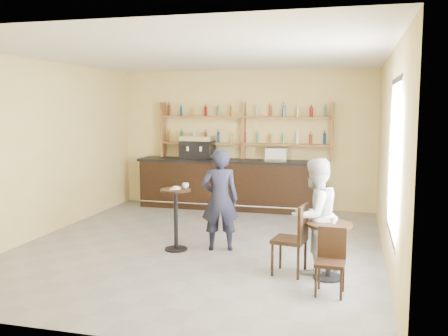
% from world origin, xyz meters
% --- Properties ---
extents(floor, '(7.00, 7.00, 0.00)m').
position_xyz_m(floor, '(0.00, 0.00, 0.00)').
color(floor, slate).
rests_on(floor, ground).
extents(ceiling, '(7.00, 7.00, 0.00)m').
position_xyz_m(ceiling, '(0.00, 0.00, 3.20)').
color(ceiling, white).
rests_on(ceiling, wall_back).
extents(wall_back, '(7.00, 0.00, 7.00)m').
position_xyz_m(wall_back, '(0.00, 3.50, 1.60)').
color(wall_back, '#EED487').
rests_on(wall_back, floor).
extents(wall_front, '(7.00, 0.00, 7.00)m').
position_xyz_m(wall_front, '(0.00, -3.50, 1.60)').
color(wall_front, '#EED487').
rests_on(wall_front, floor).
extents(wall_left, '(0.00, 7.00, 7.00)m').
position_xyz_m(wall_left, '(-3.00, 0.00, 1.60)').
color(wall_left, '#EED487').
rests_on(wall_left, floor).
extents(wall_right, '(0.00, 7.00, 7.00)m').
position_xyz_m(wall_right, '(3.00, 0.00, 1.60)').
color(wall_right, '#EED487').
rests_on(wall_right, floor).
extents(window_pane, '(0.00, 2.00, 2.00)m').
position_xyz_m(window_pane, '(2.99, -1.20, 1.70)').
color(window_pane, white).
rests_on(window_pane, wall_right).
extents(window_frame, '(0.04, 1.70, 2.10)m').
position_xyz_m(window_frame, '(2.99, -1.20, 1.70)').
color(window_frame, black).
rests_on(window_frame, wall_right).
extents(shelf_unit, '(4.00, 0.26, 1.40)m').
position_xyz_m(shelf_unit, '(0.00, 3.37, 1.81)').
color(shelf_unit, brown).
rests_on(shelf_unit, wall_back).
extents(liquor_bottles, '(3.68, 0.10, 1.00)m').
position_xyz_m(liquor_bottles, '(0.00, 3.37, 1.98)').
color(liquor_bottles, '#8C5919').
rests_on(liquor_bottles, shelf_unit).
extents(bar_counter, '(4.24, 0.83, 1.15)m').
position_xyz_m(bar_counter, '(-0.31, 3.15, 0.57)').
color(bar_counter, black).
rests_on(bar_counter, floor).
extents(espresso_machine, '(0.77, 0.51, 0.53)m').
position_xyz_m(espresso_machine, '(-1.06, 3.15, 1.41)').
color(espresso_machine, black).
rests_on(espresso_machine, bar_counter).
extents(pastry_case, '(0.55, 0.47, 0.29)m').
position_xyz_m(pastry_case, '(0.81, 3.15, 1.29)').
color(pastry_case, silver).
rests_on(pastry_case, bar_counter).
extents(pedestal_table, '(0.62, 0.62, 1.03)m').
position_xyz_m(pedestal_table, '(-0.32, -0.34, 0.51)').
color(pedestal_table, black).
rests_on(pedestal_table, floor).
extents(napkin, '(0.19, 0.19, 0.00)m').
position_xyz_m(napkin, '(-0.32, -0.34, 1.03)').
color(napkin, white).
rests_on(napkin, pedestal_table).
extents(donut, '(0.15, 0.15, 0.04)m').
position_xyz_m(donut, '(-0.31, -0.35, 1.05)').
color(donut, '#DD9F51').
rests_on(donut, napkin).
extents(cup_pedestal, '(0.11, 0.11, 0.09)m').
position_xyz_m(cup_pedestal, '(-0.18, -0.24, 1.07)').
color(cup_pedestal, white).
rests_on(cup_pedestal, pedestal_table).
extents(man_main, '(0.70, 0.56, 1.69)m').
position_xyz_m(man_main, '(0.37, -0.14, 0.84)').
color(man_main, black).
rests_on(man_main, floor).
extents(cafe_table, '(0.77, 0.77, 0.78)m').
position_xyz_m(cafe_table, '(2.19, -1.11, 0.39)').
color(cafe_table, black).
rests_on(cafe_table, floor).
extents(cup_cafe, '(0.11, 0.11, 0.08)m').
position_xyz_m(cup_cafe, '(2.24, -1.11, 0.83)').
color(cup_cafe, white).
rests_on(cup_cafe, cafe_table).
extents(chair_west, '(0.50, 0.50, 1.01)m').
position_xyz_m(chair_west, '(1.64, -1.06, 0.51)').
color(chair_west, black).
rests_on(chair_west, floor).
extents(chair_south, '(0.38, 0.38, 0.84)m').
position_xyz_m(chair_south, '(2.24, -1.71, 0.42)').
color(chair_south, black).
rests_on(chair_south, floor).
extents(patron_second, '(0.99, 1.01, 1.65)m').
position_xyz_m(patron_second, '(1.98, -0.89, 0.82)').
color(patron_second, '#ABACB0').
rests_on(patron_second, floor).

